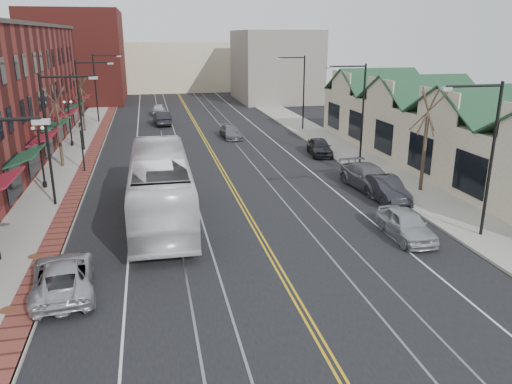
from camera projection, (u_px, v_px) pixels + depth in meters
name	position (u px, v px, depth m)	size (l,w,h in m)	color
ground	(309.00, 322.00, 18.72)	(160.00, 160.00, 0.00)	black
sidewalk_left	(58.00, 187.00, 34.95)	(4.00, 120.00, 0.15)	gray
sidewalk_right	(376.00, 169.00, 39.74)	(4.00, 120.00, 0.15)	gray
building_right	(446.00, 138.00, 40.26)	(8.00, 36.00, 4.60)	#B7AD8C
backdrop_left	(77.00, 57.00, 78.70)	(14.00, 18.00, 14.00)	maroon
backdrop_mid	(175.00, 66.00, 96.63)	(22.00, 14.00, 9.00)	#B7AD8C
backdrop_right	(275.00, 66.00, 80.67)	(12.00, 16.00, 11.00)	slate
streetlight_l_1	(54.00, 127.00, 29.92)	(3.33, 0.25, 8.00)	black
streetlight_l_2	(84.00, 96.00, 44.84)	(3.33, 0.25, 8.00)	black
streetlight_l_3	(99.00, 81.00, 59.76)	(3.33, 0.25, 8.00)	black
streetlight_r_0	(486.00, 145.00, 25.00)	(3.33, 0.25, 8.00)	black
streetlight_r_1	(358.00, 104.00, 39.92)	(3.33, 0.25, 8.00)	black
streetlight_r_2	(300.00, 85.00, 54.84)	(3.33, 0.25, 8.00)	black
lamppost_l_2	(42.00, 158.00, 34.15)	(0.84, 0.28, 4.27)	black
lamppost_l_3	(70.00, 124.00, 47.21)	(0.84, 0.28, 4.27)	black
tree_left_near	(58.00, 125.00, 39.41)	(1.78, 1.37, 6.48)	#382B21
tree_left_far	(82.00, 102.00, 54.40)	(1.66, 1.28, 6.02)	#382B21
tree_right_mid	(426.00, 138.00, 33.13)	(1.90, 1.46, 6.93)	#382B21
manhole_mid	(8.00, 310.00, 19.23)	(0.60, 0.60, 0.02)	#592D19
manhole_far	(34.00, 256.00, 23.90)	(0.60, 0.60, 0.02)	#592D19
traffic_signal	(82.00, 143.00, 38.28)	(0.18, 0.15, 3.80)	black
transit_bus	(161.00, 186.00, 28.86)	(3.28, 14.00, 3.90)	white
parked_suv	(63.00, 276.00, 20.67)	(2.40, 5.22, 1.45)	#ACADB4
parked_car_a	(406.00, 224.00, 26.26)	(1.80, 4.47, 1.52)	#A9ABB0
parked_car_b	(386.00, 189.00, 32.21)	(1.64, 4.71, 1.55)	black
parked_car_c	(369.00, 177.00, 34.64)	(2.32, 5.70, 1.65)	#5C5C63
parked_car_d	(320.00, 147.00, 44.44)	(1.78, 4.43, 1.51)	black
distant_car_left	(162.00, 118.00, 59.44)	(1.71, 4.91, 1.62)	black
distant_car_right	(231.00, 132.00, 51.85)	(1.81, 4.46, 1.29)	slate
distant_car_far	(159.00, 109.00, 67.14)	(1.73, 4.31, 1.47)	#B7BBBF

